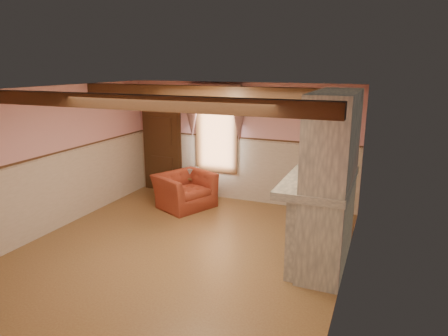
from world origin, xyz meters
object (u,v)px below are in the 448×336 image
at_px(radiator, 200,186).
at_px(oil_lamp, 325,163).
at_px(bowl, 321,173).
at_px(armchair, 185,190).
at_px(side_table, 194,186).
at_px(mantel_clock, 325,164).

bearing_deg(radiator, oil_lamp, -36.60).
xyz_separation_m(radiator, bowl, (3.18, -1.94, 1.17)).
height_order(armchair, side_table, armchair).
bearing_deg(radiator, armchair, -104.10).
distance_m(side_table, mantel_clock, 3.89).
relative_size(radiator, mantel_clock, 2.92).
distance_m(armchair, radiator, 0.69).
xyz_separation_m(armchair, oil_lamp, (3.23, -0.92, 1.17)).
height_order(side_table, bowl, bowl).
bearing_deg(oil_lamp, armchair, 164.11).
bearing_deg(radiator, side_table, 170.11).
xyz_separation_m(bowl, mantel_clock, (0.00, 0.41, 0.05)).
bearing_deg(side_table, oil_lamp, -25.54).
relative_size(side_table, bowl, 1.49).
relative_size(side_table, oil_lamp, 2.02).
relative_size(radiator, oil_lamp, 2.50).
relative_size(armchair, bowl, 3.15).
relative_size(bowl, oil_lamp, 1.36).
bearing_deg(armchair, radiator, 20.62).
xyz_separation_m(radiator, oil_lamp, (3.18, -1.60, 1.26)).
bearing_deg(bowl, mantel_clock, 90.00).
height_order(mantel_clock, oil_lamp, oil_lamp).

